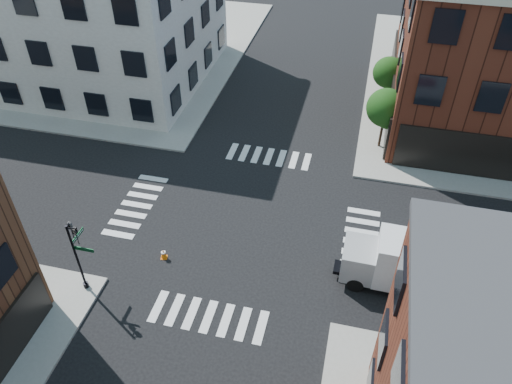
% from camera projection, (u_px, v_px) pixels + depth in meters
% --- Properties ---
extents(ground, '(120.00, 120.00, 0.00)m').
position_uv_depth(ground, '(244.00, 223.00, 30.21)').
color(ground, black).
rests_on(ground, ground).
extents(sidewalk_nw, '(30.00, 30.00, 0.15)m').
position_uv_depth(sidewalk_nw, '(93.00, 46.00, 49.51)').
color(sidewalk_nw, gray).
rests_on(sidewalk_nw, ground).
extents(building_nw, '(22.00, 16.00, 11.00)m').
position_uv_depth(building_nw, '(73.00, 11.00, 41.94)').
color(building_nw, beige).
rests_on(building_nw, ground).
extents(tree_near, '(2.69, 2.69, 4.49)m').
position_uv_depth(tree_near, '(386.00, 110.00, 34.20)').
color(tree_near, black).
rests_on(tree_near, ground).
extents(tree_far, '(2.43, 2.43, 4.07)m').
position_uv_depth(tree_far, '(389.00, 74.00, 38.84)').
color(tree_far, black).
rests_on(tree_far, ground).
extents(signal_pole, '(1.29, 1.24, 4.60)m').
position_uv_depth(signal_pole, '(77.00, 250.00, 24.62)').
color(signal_pole, black).
rests_on(signal_pole, ground).
extents(box_truck, '(7.19, 2.32, 3.23)m').
position_uv_depth(box_truck, '(414.00, 265.00, 25.41)').
color(box_truck, silver).
rests_on(box_truck, ground).
extents(traffic_cone, '(0.43, 0.43, 0.67)m').
position_uv_depth(traffic_cone, '(164.00, 254.00, 27.85)').
color(traffic_cone, orange).
rests_on(traffic_cone, ground).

